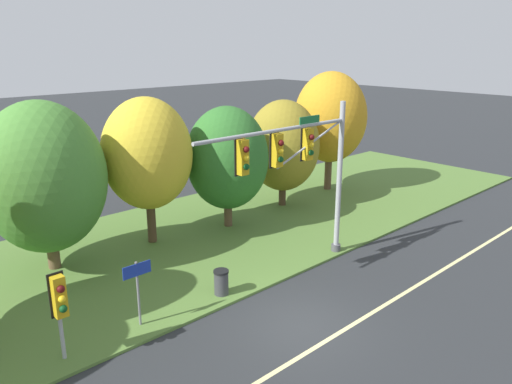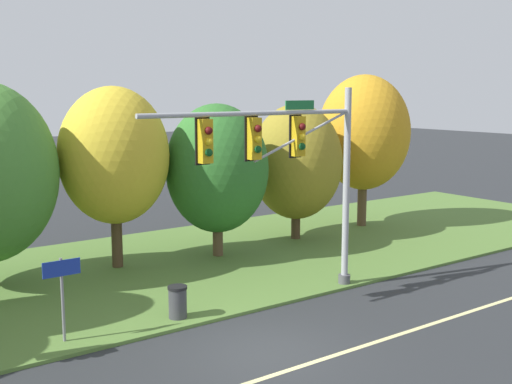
{
  "view_description": "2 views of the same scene",
  "coord_description": "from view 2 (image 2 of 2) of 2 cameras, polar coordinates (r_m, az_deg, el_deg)",
  "views": [
    {
      "loc": [
        -10.94,
        -9.6,
        8.9
      ],
      "look_at": [
        0.88,
        3.15,
        3.65
      ],
      "focal_mm": 35.0,
      "sensor_mm": 36.0,
      "label": 1
    },
    {
      "loc": [
        -9.22,
        -12.3,
        6.5
      ],
      "look_at": [
        2.04,
        3.3,
        3.47
      ],
      "focal_mm": 45.0,
      "sensor_mm": 36.0,
      "label": 2
    }
  ],
  "objects": [
    {
      "name": "ground_plane",
      "position": [
        16.69,
        0.98,
        -13.96
      ],
      "size": [
        160.0,
        160.0,
        0.0
      ],
      "primitive_type": "plane",
      "color": "#282B2D"
    },
    {
      "name": "grass_verge",
      "position": [
        23.43,
        -11.3,
        -7.19
      ],
      "size": [
        48.0,
        11.5,
        0.1
      ],
      "primitive_type": "cube",
      "color": "#517533",
      "rests_on": "ground"
    },
    {
      "name": "trash_bin",
      "position": [
        18.64,
        -6.98,
        -9.66
      ],
      "size": [
        0.56,
        0.56,
        0.93
      ],
      "color": "#38383D",
      "rests_on": "grass_verge"
    },
    {
      "name": "traffic_signal_mast",
      "position": [
        19.57,
        3.04,
        3.08
      ],
      "size": [
        7.65,
        0.49,
        6.52
      ],
      "color": "#9EA0A5",
      "rests_on": "grass_verge"
    },
    {
      "name": "tree_right_far",
      "position": [
        27.73,
        3.6,
        2.67
      ],
      "size": [
        3.98,
        3.98,
        5.87
      ],
      "color": "#4C3823",
      "rests_on": "grass_verge"
    },
    {
      "name": "tree_mid_verge",
      "position": [
        23.59,
        -12.51,
        3.15
      ],
      "size": [
        3.96,
        3.96,
        6.59
      ],
      "color": "#4C3823",
      "rests_on": "grass_verge"
    },
    {
      "name": "route_sign_post",
      "position": [
        17.25,
        -16.85,
        -7.95
      ],
      "size": [
        0.98,
        0.08,
        2.21
      ],
      "color": "slate",
      "rests_on": "grass_verge"
    },
    {
      "name": "tree_tall_centre",
      "position": [
        24.78,
        -3.47,
        2.08
      ],
      "size": [
        3.99,
        3.99,
        5.94
      ],
      "color": "brown",
      "rests_on": "grass_verge"
    },
    {
      "name": "lane_stripe",
      "position": [
        15.82,
        3.68,
        -15.3
      ],
      "size": [
        36.0,
        0.16,
        0.01
      ],
      "primitive_type": "cube",
      "color": "beige",
      "rests_on": "ground"
    },
    {
      "name": "tree_furthest_back",
      "position": [
        30.76,
        9.56,
        5.2
      ],
      "size": [
        4.33,
        4.33,
        7.17
      ],
      "color": "brown",
      "rests_on": "grass_verge"
    }
  ]
}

